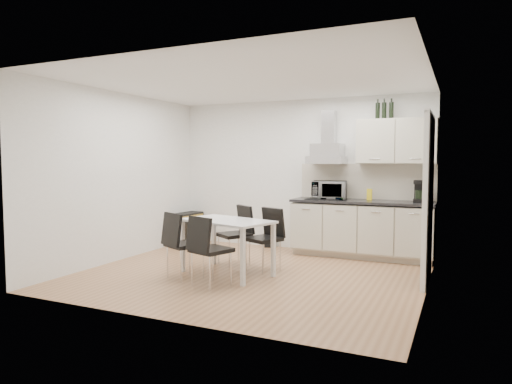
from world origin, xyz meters
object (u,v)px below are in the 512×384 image
at_px(chair_far_left, 234,235).
at_px(floor_speaker, 269,239).
at_px(guitar_amp, 186,228).
at_px(chair_far_right, 263,240).
at_px(chair_near_left, 185,245).
at_px(chair_near_right, 211,251).
at_px(kitchenette, 365,206).
at_px(dining_table, 227,227).

xyz_separation_m(chair_far_left, floor_speaker, (-0.06, 1.50, -0.29)).
relative_size(guitar_amp, floor_speaker, 2.42).
height_order(chair_far_right, chair_near_left, same).
xyz_separation_m(chair_far_right, chair_near_right, (-0.27, -0.98, 0.00)).
height_order(chair_near_left, guitar_amp, chair_near_left).
xyz_separation_m(kitchenette, chair_far_left, (-1.66, -1.33, -0.39)).
xyz_separation_m(chair_near_left, floor_speaker, (0.17, 2.46, -0.29)).
distance_m(dining_table, chair_near_right, 0.64).
bearing_deg(floor_speaker, chair_near_right, -101.95).
bearing_deg(chair_far_left, kitchenette, -107.08).
distance_m(kitchenette, chair_near_right, 2.87).
bearing_deg(kitchenette, chair_far_left, -141.35).
bearing_deg(chair_far_right, chair_far_left, 6.93).
bearing_deg(chair_far_right, chair_near_right, 98.04).
bearing_deg(guitar_amp, chair_far_left, -29.50).
xyz_separation_m(dining_table, chair_near_left, (-0.40, -0.42, -0.21)).
xyz_separation_m(dining_table, guitar_amp, (-1.79, 1.73, -0.37)).
bearing_deg(kitchenette, chair_near_left, -129.40).
xyz_separation_m(chair_far_left, chair_far_right, (0.55, -0.16, 0.00)).
bearing_deg(floor_speaker, chair_near_left, -113.00).
bearing_deg(floor_speaker, guitar_amp, 172.22).
bearing_deg(kitchenette, floor_speaker, 174.52).
height_order(chair_far_left, chair_near_left, same).
bearing_deg(kitchenette, guitar_amp, -177.43).
height_order(dining_table, floor_speaker, dining_table).
height_order(chair_far_right, floor_speaker, chair_far_right).
relative_size(chair_far_right, floor_speaker, 2.96).
xyz_separation_m(kitchenette, dining_table, (-1.49, -1.88, -0.18)).
xyz_separation_m(kitchenette, chair_near_right, (-1.39, -2.48, -0.39)).
distance_m(kitchenette, chair_near_left, 3.00).
height_order(dining_table, chair_far_left, chair_far_left).
distance_m(chair_far_right, chair_near_right, 1.02).
relative_size(chair_near_right, guitar_amp, 1.22).
height_order(chair_near_right, guitar_amp, chair_near_right).
relative_size(kitchenette, floor_speaker, 8.49).
bearing_deg(floor_speaker, dining_table, -102.64).
height_order(chair_far_left, floor_speaker, chair_far_left).
distance_m(chair_near_left, chair_near_right, 0.53).
distance_m(kitchenette, floor_speaker, 1.86).
xyz_separation_m(chair_far_right, chair_near_left, (-0.77, -0.81, 0.00)).
bearing_deg(chair_near_right, dining_table, 118.77).
bearing_deg(chair_near_left, guitar_amp, 148.06).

